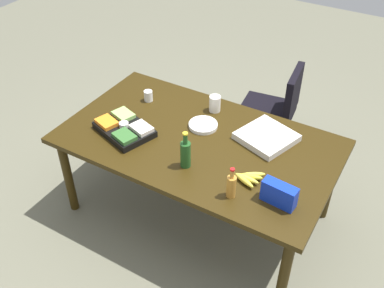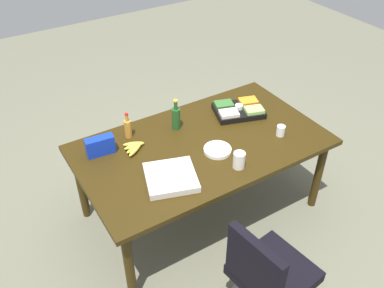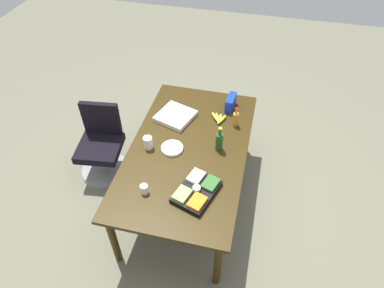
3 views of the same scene
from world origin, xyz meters
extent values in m
plane|color=#6B6A56|center=(0.00, 0.00, 0.00)|extent=(10.00, 10.00, 0.00)
cube|color=#312309|center=(0.00, 0.00, 0.74)|extent=(2.01, 1.16, 0.04)
cylinder|color=#312309|center=(-0.91, -0.49, 0.36)|extent=(0.07, 0.07, 0.72)
cylinder|color=#312309|center=(0.91, -0.49, 0.36)|extent=(0.07, 0.07, 0.72)
cylinder|color=#312309|center=(-0.91, 0.49, 0.36)|extent=(0.07, 0.07, 0.72)
cylinder|color=#312309|center=(0.91, 0.49, 0.36)|extent=(0.07, 0.07, 0.72)
cylinder|color=gray|center=(0.11, 1.08, 0.03)|extent=(0.56, 0.56, 0.05)
cylinder|color=gray|center=(0.11, 1.08, 0.23)|extent=(0.06, 0.06, 0.35)
cube|color=black|center=(0.11, 1.08, 0.40)|extent=(0.54, 0.54, 0.09)
cube|color=black|center=(0.33, 1.11, 0.66)|extent=(0.12, 0.44, 0.43)
cylinder|color=white|center=(-0.07, 0.39, 0.83)|extent=(0.11, 0.11, 0.13)
cube|color=silver|center=(0.43, 0.25, 0.79)|extent=(0.45, 0.45, 0.05)
cylinder|color=white|center=(-0.05, 0.16, 0.78)|extent=(0.26, 0.26, 0.03)
cube|color=black|center=(-0.52, -0.20, 0.79)|extent=(0.49, 0.42, 0.05)
cube|color=orange|center=(-0.65, -0.24, 0.83)|extent=(0.19, 0.16, 0.03)
cube|color=#35682E|center=(-0.43, -0.31, 0.83)|extent=(0.19, 0.16, 0.03)
cube|color=#96C965|center=(-0.61, -0.09, 0.83)|extent=(0.19, 0.16, 0.03)
cube|color=silver|center=(-0.39, -0.17, 0.83)|extent=(0.19, 0.16, 0.03)
cylinder|color=white|center=(-0.52, -0.20, 0.83)|extent=(0.09, 0.09, 0.04)
cylinder|color=#215021|center=(0.07, -0.29, 0.86)|extent=(0.07, 0.07, 0.19)
cylinder|color=#215021|center=(0.07, -0.29, 0.99)|extent=(0.03, 0.03, 0.07)
cylinder|color=gold|center=(0.07, -0.29, 1.03)|extent=(0.04, 0.04, 0.01)
ellipsoid|color=yellow|center=(0.49, -0.25, 0.79)|extent=(0.17, 0.10, 0.04)
ellipsoid|color=yellow|center=(0.50, -0.23, 0.79)|extent=(0.17, 0.04, 0.04)
ellipsoid|color=yellow|center=(0.50, -0.20, 0.79)|extent=(0.17, 0.09, 0.04)
ellipsoid|color=#D5CD42|center=(0.51, -0.17, 0.79)|extent=(0.16, 0.12, 0.04)
cube|color=#1333BF|center=(0.74, -0.30, 0.84)|extent=(0.23, 0.10, 0.15)
cylinder|color=#C88732|center=(0.47, -0.40, 0.84)|extent=(0.06, 0.06, 0.15)
cylinder|color=#C88732|center=(0.47, -0.40, 0.95)|extent=(0.03, 0.03, 0.06)
cylinder|color=red|center=(0.47, -0.40, 0.98)|extent=(0.03, 0.03, 0.01)
cylinder|color=white|center=(-0.61, 0.25, 0.81)|extent=(0.09, 0.09, 0.09)
camera|label=1|loc=(1.27, -2.25, 2.77)|focal=41.82mm
camera|label=2|loc=(1.49, 2.25, 2.80)|focal=39.02mm
camera|label=3|loc=(-2.31, -0.59, 3.19)|focal=31.90mm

